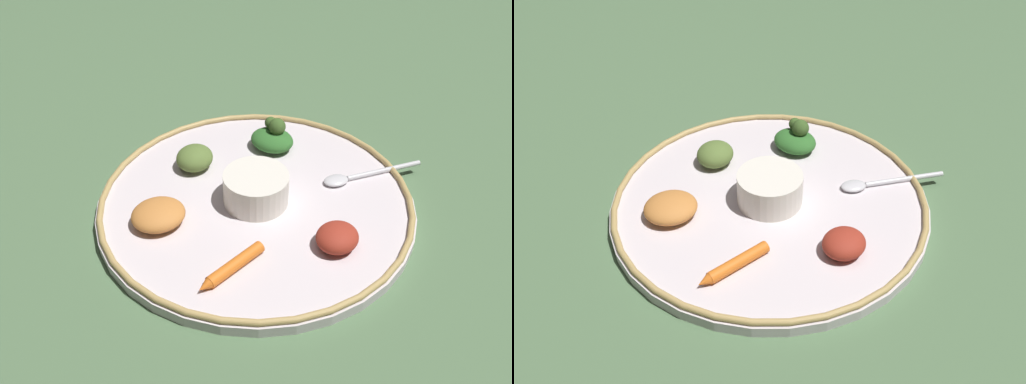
{
  "view_description": "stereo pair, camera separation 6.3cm",
  "coord_description": "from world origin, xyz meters",
  "views": [
    {
      "loc": [
        -0.48,
        0.33,
        0.51
      ],
      "look_at": [
        0.0,
        0.0,
        0.03
      ],
      "focal_mm": 41.66,
      "sensor_mm": 36.0,
      "label": 1
    },
    {
      "loc": [
        -0.51,
        0.28,
        0.51
      ],
      "look_at": [
        0.0,
        0.0,
        0.03
      ],
      "focal_mm": 41.66,
      "sensor_mm": 36.0,
      "label": 2
    }
  ],
  "objects": [
    {
      "name": "ground_plane",
      "position": [
        0.0,
        0.0,
        0.0
      ],
      "size": [
        2.4,
        2.4,
        0.0
      ],
      "primitive_type": "plane",
      "color": "#4C6B47"
    },
    {
      "name": "platter",
      "position": [
        0.0,
        0.0,
        0.01
      ],
      "size": [
        0.41,
        0.41,
        0.01
      ],
      "primitive_type": "cylinder",
      "color": "silver",
      "rests_on": "ground_plane"
    },
    {
      "name": "platter_rim",
      "position": [
        0.0,
        0.0,
        0.02
      ],
      "size": [
        0.4,
        0.4,
        0.01
      ],
      "primitive_type": "torus",
      "color": "tan",
      "rests_on": "platter"
    },
    {
      "name": "center_bowl",
      "position": [
        0.0,
        0.0,
        0.04
      ],
      "size": [
        0.08,
        0.08,
        0.04
      ],
      "color": "silver",
      "rests_on": "platter"
    },
    {
      "name": "spoon",
      "position": [
        -0.04,
        -0.14,
        0.02
      ],
      "size": [
        0.05,
        0.14,
        0.01
      ],
      "color": "silver",
      "rests_on": "platter"
    },
    {
      "name": "greens_pile",
      "position": [
        0.09,
        -0.09,
        0.03
      ],
      "size": [
        0.08,
        0.07,
        0.05
      ],
      "color": "#2D6628",
      "rests_on": "platter"
    },
    {
      "name": "carrot_near_spoon",
      "position": [
        -0.09,
        0.09,
        0.02
      ],
      "size": [
        0.03,
        0.1,
        0.01
      ],
      "color": "orange",
      "rests_on": "platter"
    },
    {
      "name": "mound_squash",
      "position": [
        0.03,
        0.12,
        0.03
      ],
      "size": [
        0.07,
        0.07,
        0.03
      ],
      "primitive_type": "ellipsoid",
      "rotation": [
        0.0,
        0.0,
        4.61
      ],
      "color": "#C67A38",
      "rests_on": "platter"
    },
    {
      "name": "mound_beet",
      "position": [
        -0.12,
        -0.03,
        0.03
      ],
      "size": [
        0.06,
        0.06,
        0.03
      ],
      "primitive_type": "ellipsoid",
      "rotation": [
        0.0,
        0.0,
        4.95
      ],
      "color": "maroon",
      "rests_on": "platter"
    },
    {
      "name": "mound_collards",
      "position": [
        0.11,
        0.03,
        0.03
      ],
      "size": [
        0.07,
        0.07,
        0.03
      ],
      "primitive_type": "ellipsoid",
      "rotation": [
        0.0,
        0.0,
        5.31
      ],
      "color": "#567033",
      "rests_on": "platter"
    }
  ]
}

